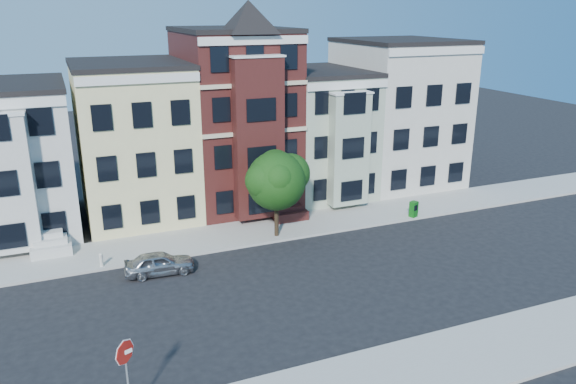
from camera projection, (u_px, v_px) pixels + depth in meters
name	position (u px, v px, depth m)	size (l,w,h in m)	color
ground	(323.00, 285.00, 28.71)	(120.00, 120.00, 0.00)	black
far_sidewalk	(268.00, 230.00, 35.71)	(60.00, 4.00, 0.15)	#9E9B93
near_sidewalk	(414.00, 373.00, 21.66)	(60.00, 4.00, 0.15)	#9E9B93
house_white	(3.00, 162.00, 34.57)	(8.00, 9.00, 9.00)	silver
house_yellow	(135.00, 142.00, 37.33)	(7.00, 9.00, 10.00)	beige
house_brown	(235.00, 120.00, 39.58)	(7.00, 9.00, 12.00)	#3D1614
house_green	(318.00, 133.00, 42.41)	(6.00, 9.00, 9.00)	#A3B198
house_cream	(397.00, 114.00, 44.66)	(8.00, 9.00, 11.00)	beige
street_tree	(276.00, 185.00, 33.60)	(5.64, 5.64, 6.56)	#205017
parked_car	(159.00, 263.00, 29.73)	(1.46, 3.64, 1.24)	#9A9CA2
newspaper_box	(414.00, 209.00, 37.60)	(0.48, 0.43, 1.06)	#0E6214
fire_hydrant	(101.00, 261.00, 30.37)	(0.21, 0.21, 0.61)	beige
stop_sign	(127.00, 373.00, 18.81)	(0.91, 0.13, 3.31)	#AF130C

